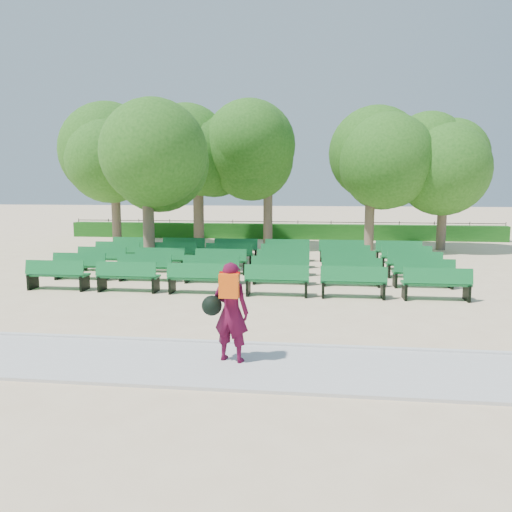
{
  "coord_description": "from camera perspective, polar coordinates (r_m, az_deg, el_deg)",
  "views": [
    {
      "loc": [
        2.12,
        -15.88,
        3.26
      ],
      "look_at": [
        0.31,
        -1.0,
        1.1
      ],
      "focal_mm": 35.0,
      "sensor_mm": 36.0,
      "label": 1
    }
  ],
  "objects": [
    {
      "name": "ground",
      "position": [
        16.35,
        -0.66,
        -3.3
      ],
      "size": [
        120.0,
        120.0,
        0.0
      ],
      "primitive_type": "plane",
      "color": "beige"
    },
    {
      "name": "bench_array",
      "position": [
        18.25,
        -0.45,
        -1.78
      ],
      "size": [
        1.88,
        0.6,
        1.19
      ],
      "rotation": [
        0.0,
        0.0,
        0.01
      ],
      "color": "#136E30",
      "rests_on": "ground"
    },
    {
      "name": "curb",
      "position": [
        10.37,
        -5.29,
        -9.86
      ],
      "size": [
        30.0,
        0.12,
        0.1
      ],
      "primitive_type": "cube",
      "color": "silver",
      "rests_on": "ground"
    },
    {
      "name": "tree_line",
      "position": [
        26.18,
        2.23,
        1.04
      ],
      "size": [
        21.8,
        6.8,
        7.04
      ],
      "primitive_type": null,
      "color": "#2C651B",
      "rests_on": "ground"
    },
    {
      "name": "fence",
      "position": [
        30.53,
        2.91,
        2.06
      ],
      "size": [
        26.0,
        0.1,
        1.02
      ],
      "primitive_type": null,
      "color": "black",
      "rests_on": "ground"
    },
    {
      "name": "paving",
      "position": [
        9.32,
        -6.81,
        -12.14
      ],
      "size": [
        30.0,
        2.2,
        0.06
      ],
      "primitive_type": "cube",
      "color": "beige",
      "rests_on": "ground"
    },
    {
      "name": "tree_among",
      "position": [
        20.38,
        -12.39,
        10.5
      ],
      "size": [
        4.13,
        4.13,
        6.03
      ],
      "color": "brown",
      "rests_on": "ground"
    },
    {
      "name": "hedge",
      "position": [
        30.09,
        2.86,
        2.83
      ],
      "size": [
        26.0,
        0.7,
        0.9
      ],
      "primitive_type": "cube",
      "color": "#195616",
      "rests_on": "ground"
    },
    {
      "name": "person",
      "position": [
        9.06,
        -3.05,
        -6.23
      ],
      "size": [
        0.9,
        0.59,
        1.83
      ],
      "rotation": [
        0.0,
        0.0,
        2.89
      ],
      "color": "#4B0A25",
      "rests_on": "ground"
    }
  ]
}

